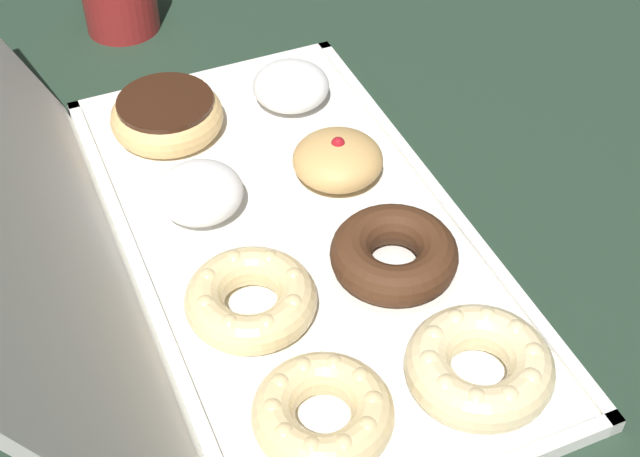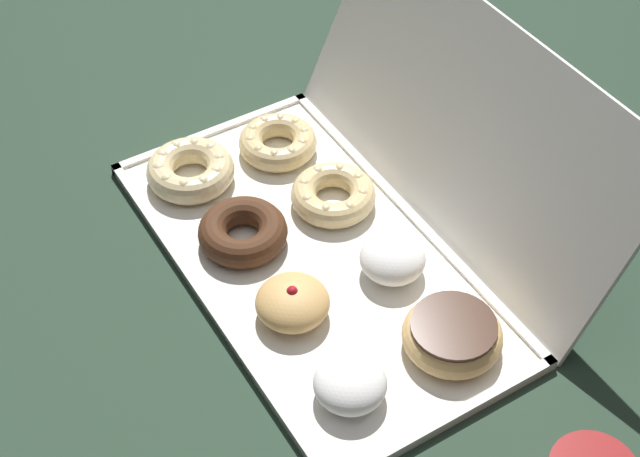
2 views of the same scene
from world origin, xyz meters
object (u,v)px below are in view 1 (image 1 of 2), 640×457
donut_box (299,242)px  powdered_filled_donut_6 (200,192)px  jelly_filled_donut_2 (338,160)px  chocolate_frosted_donut_7 (167,115)px  cruller_donut_0 (480,366)px  chocolate_cake_ring_donut_1 (394,254)px  cruller_donut_5 (251,298)px  powdered_filled_donut_3 (291,86)px  cruller_donut_4 (323,412)px

donut_box → powdered_filled_donut_6: powdered_filled_donut_6 is taller
jelly_filled_donut_2 → chocolate_frosted_donut_7: (0.14, 0.13, -0.00)m
cruller_donut_0 → chocolate_cake_ring_donut_1: 0.14m
cruller_donut_5 → powdered_filled_donut_3: bearing=-28.4°
donut_box → cruller_donut_5: cruller_donut_5 is taller
chocolate_cake_ring_donut_1 → chocolate_frosted_donut_7: chocolate_frosted_donut_7 is taller
donut_box → cruller_donut_4: size_ratio=5.24×
cruller_donut_5 → powdered_filled_donut_6: 0.14m
powdered_filled_donut_3 → chocolate_cake_ring_donut_1: bearing=178.0°
donut_box → chocolate_frosted_donut_7: chocolate_frosted_donut_7 is taller
powdered_filled_donut_3 → cruller_donut_0: bearing=179.5°
cruller_donut_5 → cruller_donut_0: bearing=-134.7°
chocolate_cake_ring_donut_1 → powdered_filled_donut_3: bearing=-2.0°
powdered_filled_donut_3 → cruller_donut_5: powdered_filled_donut_3 is taller
donut_box → cruller_donut_4: 0.21m
jelly_filled_donut_2 → chocolate_frosted_donut_7: jelly_filled_donut_2 is taller
jelly_filled_donut_2 → powdered_filled_donut_3: bearing=-1.7°
cruller_donut_0 → chocolate_frosted_donut_7: 0.43m
donut_box → powdered_filled_donut_6: 0.11m
donut_box → chocolate_frosted_donut_7: size_ratio=4.91×
chocolate_frosted_donut_7 → chocolate_cake_ring_donut_1: bearing=-154.8°
cruller_donut_4 → powdered_filled_donut_6: bearing=2.1°
jelly_filled_donut_2 → powdered_filled_donut_6: (0.01, 0.14, 0.00)m
cruller_donut_4 → jelly_filled_donut_2: bearing=-26.2°
cruller_donut_4 → chocolate_frosted_donut_7: size_ratio=0.94×
cruller_donut_0 → powdered_filled_donut_6: bearing=26.7°
jelly_filled_donut_2 → cruller_donut_4: jelly_filled_donut_2 is taller
chocolate_frosted_donut_7 → powdered_filled_donut_6: bearing=177.3°
cruller_donut_0 → jelly_filled_donut_2: bearing=0.1°
jelly_filled_donut_2 → cruller_donut_5: (-0.13, 0.14, -0.00)m
cruller_donut_0 → powdered_filled_donut_3: size_ratio=1.45×
jelly_filled_donut_2 → cruller_donut_0: bearing=-179.9°
chocolate_frosted_donut_7 → donut_box: bearing=-162.3°
chocolate_cake_ring_donut_1 → cruller_donut_5: bearing=89.5°
donut_box → cruller_donut_5: (-0.07, 0.07, 0.02)m
chocolate_frosted_donut_7 → cruller_donut_0: bearing=-161.9°
chocolate_cake_ring_donut_1 → donut_box: bearing=42.7°
jelly_filled_donut_2 → cruller_donut_4: bearing=153.8°
cruller_donut_5 → powdered_filled_donut_6: (0.14, -0.00, 0.01)m
chocolate_cake_ring_donut_1 → cruller_donut_0: bearing=-177.4°
donut_box → powdered_filled_donut_6: bearing=44.5°
chocolate_cake_ring_donut_1 → powdered_filled_donut_3: size_ratio=1.39×
powdered_filled_donut_6 → cruller_donut_0: bearing=-153.3°
cruller_donut_0 → chocolate_frosted_donut_7: same height
chocolate_frosted_donut_7 → jelly_filled_donut_2: bearing=-135.6°
chocolate_cake_ring_donut_1 → cruller_donut_5: size_ratio=1.01×
cruller_donut_4 → cruller_donut_5: (0.13, 0.01, -0.00)m
cruller_donut_5 → donut_box: bearing=-46.9°
donut_box → cruller_donut_5: 0.10m
donut_box → chocolate_cake_ring_donut_1: chocolate_cake_ring_donut_1 is taller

